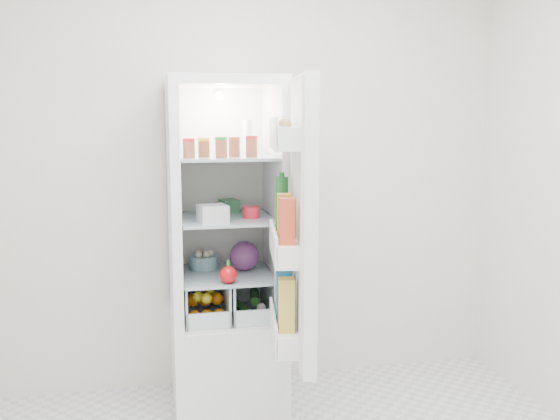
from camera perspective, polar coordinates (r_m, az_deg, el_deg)
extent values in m
cube|color=white|center=(3.68, -2.53, 3.96)|extent=(3.00, 0.02, 2.60)
cube|color=white|center=(3.61, -4.84, -13.33)|extent=(0.60, 0.60, 0.50)
cube|color=white|center=(3.36, -5.18, 11.61)|extent=(0.60, 0.60, 0.05)
cube|color=white|center=(3.65, -5.57, 1.14)|extent=(0.60, 0.05, 1.25)
cube|color=white|center=(3.36, -9.68, 0.41)|extent=(0.05, 0.60, 1.25)
cube|color=white|center=(3.43, -0.46, 0.69)|extent=(0.05, 0.60, 1.25)
cube|color=white|center=(3.63, -5.51, 1.08)|extent=(0.50, 0.01, 1.25)
sphere|color=white|center=(3.56, -5.58, 10.38)|extent=(0.05, 0.05, 0.05)
cube|color=#A2B5BD|center=(3.43, -4.89, -5.88)|extent=(0.49, 0.53, 0.01)
cube|color=#A2B5BD|center=(3.37, -4.96, -0.77)|extent=(0.49, 0.53, 0.02)
cube|color=#A2B5BD|center=(3.33, -5.03, 4.84)|extent=(0.49, 0.53, 0.02)
cylinder|color=#B21919|center=(3.18, -8.34, 5.51)|extent=(0.06, 0.06, 0.08)
cylinder|color=gold|center=(3.23, -6.97, 5.58)|extent=(0.06, 0.06, 0.08)
cylinder|color=#267226|center=(3.16, -5.39, 5.54)|extent=(0.06, 0.06, 0.08)
cylinder|color=brown|center=(3.27, -4.20, 5.66)|extent=(0.06, 0.06, 0.08)
cylinder|color=#B21919|center=(3.21, -2.61, 5.62)|extent=(0.06, 0.06, 0.08)
cylinder|color=white|center=(3.43, -2.95, 6.66)|extent=(0.07, 0.07, 0.19)
cube|color=silver|center=(3.20, -6.18, -0.33)|extent=(0.16, 0.16, 0.09)
cube|color=silver|center=(3.24, -5.65, -0.41)|extent=(0.13, 0.13, 0.07)
cylinder|color=red|center=(3.33, -2.65, -0.19)|extent=(0.09, 0.09, 0.06)
cube|color=#3E8954|center=(3.55, -4.68, 0.41)|extent=(0.11, 0.14, 0.07)
sphere|color=#531C4E|center=(3.47, -3.28, -4.21)|extent=(0.16, 0.16, 0.16)
sphere|color=red|center=(3.21, -4.75, -5.92)|extent=(0.09, 0.09, 0.09)
cylinder|color=#7CADB9|center=(3.53, -6.97, -4.76)|extent=(0.19, 0.19, 0.07)
sphere|color=orange|center=(3.36, -7.81, -9.66)|extent=(0.07, 0.07, 0.07)
sphere|color=orange|center=(3.36, -6.69, -9.61)|extent=(0.07, 0.07, 0.07)
sphere|color=orange|center=(3.37, -5.57, -9.55)|extent=(0.07, 0.07, 0.07)
sphere|color=orange|center=(3.45, -7.98, -8.18)|extent=(0.07, 0.07, 0.07)
sphere|color=orange|center=(3.46, -6.90, -8.13)|extent=(0.07, 0.07, 0.07)
sphere|color=orange|center=(3.46, -5.82, -8.08)|extent=(0.07, 0.07, 0.07)
sphere|color=yellow|center=(3.39, -7.49, -7.88)|extent=(0.06, 0.06, 0.06)
sphere|color=yellow|center=(3.50, -6.49, -7.33)|extent=(0.06, 0.06, 0.06)
sphere|color=yellow|center=(3.35, -6.75, -8.04)|extent=(0.06, 0.06, 0.06)
cylinder|color=#1B4D19|center=(3.50, -3.49, -8.99)|extent=(0.09, 0.21, 0.05)
cylinder|color=#1B4D19|center=(3.54, -2.33, -7.91)|extent=(0.08, 0.21, 0.05)
sphere|color=white|center=(3.39, -2.51, -9.55)|extent=(0.05, 0.05, 0.05)
sphere|color=white|center=(3.41, -1.73, -8.92)|extent=(0.05, 0.05, 0.05)
cube|color=white|center=(2.85, 2.19, -0.91)|extent=(0.15, 0.60, 1.30)
cube|color=white|center=(2.85, 1.49, -0.92)|extent=(0.09, 0.56, 1.26)
cube|color=white|center=(2.81, 0.49, 6.64)|extent=(0.18, 0.51, 0.10)
cube|color=white|center=(2.87, 0.48, -3.40)|extent=(0.18, 0.51, 0.10)
cube|color=white|center=(2.98, 0.47, -10.95)|extent=(0.18, 0.51, 0.10)
sphere|color=olive|center=(2.69, 0.57, 7.83)|extent=(0.05, 0.05, 0.05)
sphere|color=olive|center=(2.77, 0.44, 7.85)|extent=(0.05, 0.05, 0.05)
sphere|color=olive|center=(2.85, 0.33, 7.87)|extent=(0.05, 0.05, 0.05)
cylinder|color=#185520|center=(2.98, 0.17, 0.58)|extent=(0.06, 0.06, 0.26)
cube|color=gold|center=(2.81, 0.42, -0.53)|extent=(0.07, 0.07, 0.20)
cube|color=#DC4526|center=(2.66, 0.65, -1.04)|extent=(0.07, 0.07, 0.20)
cube|color=silver|center=(3.07, 0.17, -7.03)|extent=(0.08, 0.08, 0.24)
cube|color=teal|center=(2.92, 0.37, -7.81)|extent=(0.08, 0.08, 0.24)
cube|color=yellow|center=(2.78, 0.59, -8.68)|extent=(0.08, 0.08, 0.24)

